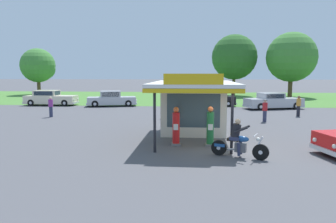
{
  "coord_description": "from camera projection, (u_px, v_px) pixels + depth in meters",
  "views": [
    {
      "loc": [
        -1.32,
        -14.05,
        3.41
      ],
      "look_at": [
        -2.72,
        2.36,
        1.4
      ],
      "focal_mm": 34.06,
      "sensor_mm": 36.0,
      "label": 1
    }
  ],
  "objects": [
    {
      "name": "gas_pump_offside",
      "position": [
        210.0,
        128.0,
        14.84
      ],
      "size": [
        0.44,
        0.44,
        1.86
      ],
      "color": "slate",
      "rests_on": "ground"
    },
    {
      "name": "service_station_kiosk",
      "position": [
        194.0,
        103.0,
        17.63
      ],
      "size": [
        4.16,
        6.93,
        3.37
      ],
      "color": "beige",
      "rests_on": "ground"
    },
    {
      "name": "gas_pump_nearside",
      "position": [
        176.0,
        128.0,
        14.98
      ],
      "size": [
        0.44,
        0.44,
        1.82
      ],
      "color": "slate",
      "rests_on": "ground"
    },
    {
      "name": "parked_car_back_row_centre",
      "position": [
        211.0,
        99.0,
        32.83
      ],
      "size": [
        5.16,
        2.21,
        1.51
      ],
      "color": "black",
      "rests_on": "ground"
    },
    {
      "name": "parked_car_back_row_far_left",
      "position": [
        112.0,
        99.0,
        32.56
      ],
      "size": [
        5.29,
        2.96,
        1.55
      ],
      "color": "#B7B7BC",
      "rests_on": "ground"
    },
    {
      "name": "motorcycle_with_rider",
      "position": [
        238.0,
        142.0,
        12.8
      ],
      "size": [
        2.21,
        1.03,
        1.58
      ],
      "color": "black",
      "rests_on": "ground"
    },
    {
      "name": "ground_plane",
      "position": [
        224.0,
        150.0,
        14.2
      ],
      "size": [
        300.0,
        300.0,
        0.0
      ],
      "primitive_type": "plane",
      "color": "#4C4C51"
    },
    {
      "name": "bystander_chatting_near_pumps",
      "position": [
        190.0,
        103.0,
        26.58
      ],
      "size": [
        0.37,
        0.37,
        1.68
      ],
      "color": "brown",
      "rests_on": "ground"
    },
    {
      "name": "tree_oak_far_right",
      "position": [
        292.0,
        58.0,
        44.22
      ],
      "size": [
        6.89,
        6.89,
        9.01
      ],
      "color": "brown",
      "rests_on": "ground"
    },
    {
      "name": "bystander_leaning_by_kiosk",
      "position": [
        265.0,
        110.0,
        22.15
      ],
      "size": [
        0.34,
        0.34,
        1.55
      ],
      "color": "#2D3351",
      "rests_on": "ground"
    },
    {
      "name": "parked_car_back_row_centre_left",
      "position": [
        50.0,
        98.0,
        33.46
      ],
      "size": [
        5.49,
        2.01,
        1.57
      ],
      "color": "beige",
      "rests_on": "ground"
    },
    {
      "name": "bystander_standing_back_lot",
      "position": [
        51.0,
        106.0,
        24.53
      ],
      "size": [
        0.34,
        0.34,
        1.58
      ],
      "color": "#2D3351",
      "rests_on": "ground"
    },
    {
      "name": "tree_oak_far_left",
      "position": [
        39.0,
        66.0,
        49.3
      ],
      "size": [
        5.24,
        5.24,
        7.15
      ],
      "color": "brown",
      "rests_on": "ground"
    },
    {
      "name": "parked_car_back_row_left",
      "position": [
        273.0,
        102.0,
        30.14
      ],
      "size": [
        5.8,
        3.37,
        1.52
      ],
      "color": "#B7B7BC",
      "rests_on": "ground"
    },
    {
      "name": "tree_oak_distant_spare",
      "position": [
        235.0,
        58.0,
        47.06
      ],
      "size": [
        6.63,
        6.63,
        9.0
      ],
      "color": "brown",
      "rests_on": "ground"
    },
    {
      "name": "bystander_strolling_foreground",
      "position": [
        299.0,
        106.0,
        24.92
      ],
      "size": [
        0.34,
        0.34,
        1.62
      ],
      "color": "black",
      "rests_on": "ground"
    },
    {
      "name": "bystander_admiring_sedan",
      "position": [
        166.0,
        107.0,
        23.78
      ],
      "size": [
        0.34,
        0.34,
        1.63
      ],
      "color": "brown",
      "rests_on": "ground"
    },
    {
      "name": "grass_verge_strip",
      "position": [
        205.0,
        98.0,
        43.87
      ],
      "size": [
        120.0,
        24.0,
        0.01
      ],
      "primitive_type": "cube",
      "color": "#477A33",
      "rests_on": "ground"
    }
  ]
}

